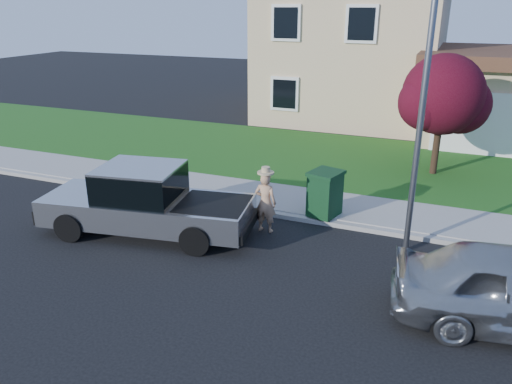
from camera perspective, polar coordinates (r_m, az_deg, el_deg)
ground at (r=11.39m, az=-6.88°, el=-7.57°), size 80.00×80.00×0.00m
curb at (r=13.38m, az=2.84°, el=-2.67°), size 40.00×0.20×0.12m
sidewalk at (r=14.34m, az=4.29°, el=-0.99°), size 40.00×2.00×0.15m
lawn at (r=18.46m, az=8.62°, el=3.75°), size 40.00×7.00×0.10m
house at (r=25.46m, az=14.14°, el=15.19°), size 14.00×11.30×6.85m
pickup_truck at (r=12.50m, az=-12.46°, el=-1.21°), size 5.46×2.58×1.73m
woman at (r=12.30m, az=1.09°, el=-1.07°), size 0.57×0.41×1.69m
ornamental_tree at (r=17.02m, az=20.69°, el=9.97°), size 2.82×2.54×3.87m
trash_bin at (r=13.08m, az=7.89°, el=-0.12°), size 0.93×1.01×1.20m
street_lamp at (r=11.03m, az=18.48°, el=8.84°), size 0.36×0.76×5.78m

